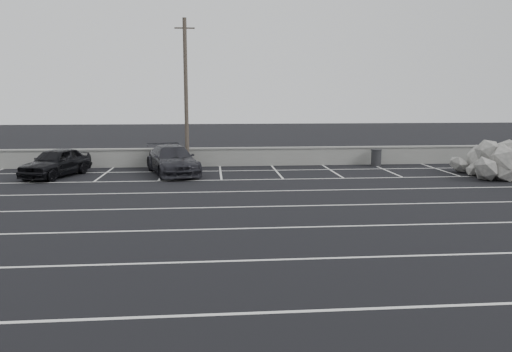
{
  "coord_description": "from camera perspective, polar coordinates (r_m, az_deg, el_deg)",
  "views": [
    {
      "loc": [
        0.56,
        -14.65,
        3.95
      ],
      "look_at": [
        2.21,
        3.84,
        1.0
      ],
      "focal_mm": 35.0,
      "sensor_mm": 36.0,
      "label": 1
    }
  ],
  "objects": [
    {
      "name": "ground",
      "position": [
        15.19,
        -7.07,
        -6.12
      ],
      "size": [
        120.0,
        120.0,
        0.0
      ],
      "primitive_type": "plane",
      "color": "black",
      "rests_on": "ground"
    },
    {
      "name": "seawall",
      "position": [
        28.86,
        -6.16,
        2.21
      ],
      "size": [
        50.0,
        0.45,
        1.06
      ],
      "color": "gray",
      "rests_on": "ground"
    },
    {
      "name": "stall_lines",
      "position": [
        19.47,
        -6.88,
        -2.73
      ],
      "size": [
        36.0,
        20.05,
        0.01
      ],
      "color": "silver",
      "rests_on": "ground"
    },
    {
      "name": "car_left",
      "position": [
        26.81,
        -21.89,
        1.46
      ],
      "size": [
        3.02,
        4.57,
        1.44
      ],
      "primitive_type": "imported",
      "rotation": [
        0.0,
        0.0,
        -0.34
      ],
      "color": "black",
      "rests_on": "ground"
    },
    {
      "name": "car_right",
      "position": [
        26.06,
        -9.52,
        1.82
      ],
      "size": [
        3.43,
        5.44,
        1.47
      ],
      "primitive_type": "imported",
      "rotation": [
        0.0,
        0.0,
        0.29
      ],
      "color": "#222227",
      "rests_on": "ground"
    },
    {
      "name": "utility_pole",
      "position": [
        27.89,
        -8.0,
        9.3
      ],
      "size": [
        1.09,
        0.22,
        8.14
      ],
      "color": "#4C4238",
      "rests_on": "ground"
    },
    {
      "name": "trash_bin",
      "position": [
        29.65,
        13.57,
        2.08
      ],
      "size": [
        0.68,
        0.68,
        0.97
      ],
      "rotation": [
        0.0,
        0.0,
        0.07
      ],
      "color": "#262729",
      "rests_on": "ground"
    },
    {
      "name": "riprap_pile",
      "position": [
        27.99,
        26.67,
        1.25
      ],
      "size": [
        4.75,
        4.35,
        1.66
      ],
      "color": "gray",
      "rests_on": "ground"
    }
  ]
}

